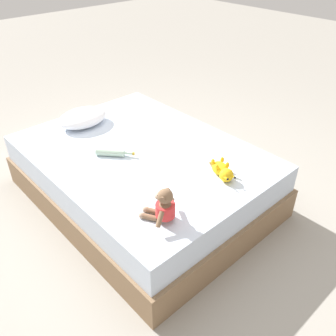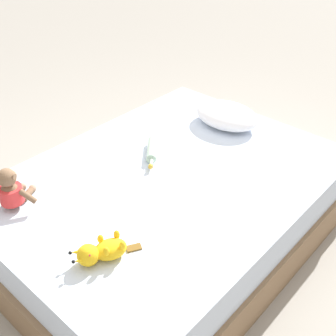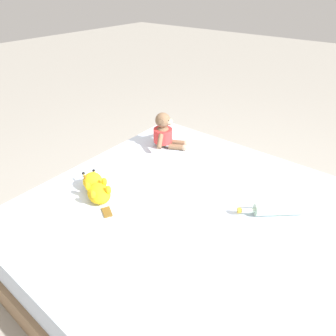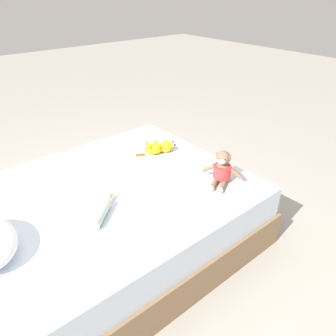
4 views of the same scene
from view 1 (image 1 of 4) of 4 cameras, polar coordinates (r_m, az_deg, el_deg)
ground_plane at (r=3.20m, az=-3.89°, el=-4.65°), size 16.00×16.00×0.00m
bed at (r=3.06m, az=-4.06°, el=-1.17°), size 1.52×2.04×0.48m
pillow at (r=3.37m, az=-13.37°, el=7.78°), size 0.46×0.34×0.14m
plush_monkey at (r=2.19m, az=-0.70°, el=-6.28°), size 0.27×0.25×0.24m
plush_yellow_creature at (r=2.62m, az=8.66°, el=-0.44°), size 0.19×0.32×0.10m
glass_bottle at (r=2.87m, az=-8.99°, el=2.46°), size 0.24×0.26×0.06m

